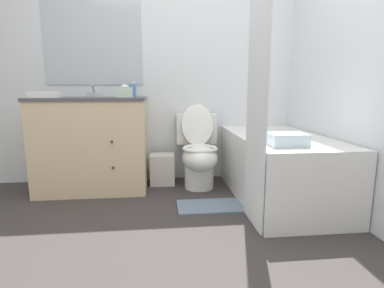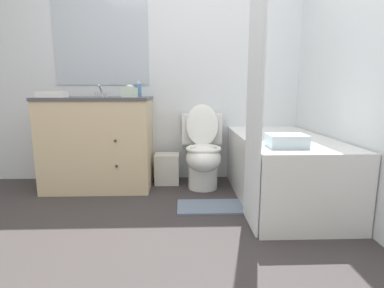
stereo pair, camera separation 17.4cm
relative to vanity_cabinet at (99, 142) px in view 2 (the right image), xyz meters
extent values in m
plane|color=#383333|center=(0.78, -1.30, -0.46)|extent=(14.00, 14.00, 0.00)
cube|color=silver|center=(0.78, 0.31, 0.79)|extent=(8.00, 0.05, 2.50)
cube|color=#B2BCC6|center=(0.00, 0.28, 1.03)|extent=(0.96, 0.01, 0.93)
cube|color=silver|center=(2.11, -0.51, 0.79)|extent=(0.05, 2.59, 2.50)
cube|color=beige|center=(0.00, 0.00, -0.02)|extent=(1.01, 0.58, 0.87)
cube|color=#4C4C51|center=(0.00, 0.00, 0.43)|extent=(1.03, 0.60, 0.03)
cylinder|color=white|center=(0.00, 0.00, 0.39)|extent=(0.31, 0.31, 0.10)
sphere|color=#382D23|center=(0.23, -0.30, 0.06)|extent=(0.02, 0.02, 0.02)
sphere|color=#382D23|center=(0.23, -0.30, -0.17)|extent=(0.02, 0.02, 0.02)
cylinder|color=silver|center=(0.00, 0.20, 0.46)|extent=(0.04, 0.04, 0.04)
cylinder|color=silver|center=(0.00, 0.16, 0.52)|extent=(0.02, 0.11, 0.09)
cylinder|color=silver|center=(-0.06, 0.20, 0.46)|extent=(0.03, 0.03, 0.04)
cylinder|color=silver|center=(0.05, 0.20, 0.46)|extent=(0.03, 0.03, 0.04)
cylinder|color=white|center=(1.03, -0.08, -0.35)|extent=(0.29, 0.29, 0.23)
ellipsoid|color=white|center=(1.03, -0.14, -0.14)|extent=(0.34, 0.45, 0.26)
torus|color=white|center=(1.03, -0.14, -0.05)|extent=(0.34, 0.34, 0.04)
cube|color=white|center=(1.03, 0.18, 0.11)|extent=(0.42, 0.18, 0.31)
ellipsoid|color=white|center=(1.03, 0.07, 0.16)|extent=(0.32, 0.13, 0.42)
cube|color=white|center=(1.70, -0.43, -0.17)|extent=(0.75, 1.45, 0.57)
cube|color=#A8ADAE|center=(1.70, -0.43, 0.11)|extent=(0.63, 1.33, 0.01)
cube|color=white|center=(1.31, -0.93, 0.52)|extent=(0.01, 0.41, 1.95)
cube|color=silver|center=(0.66, 0.09, -0.30)|extent=(0.25, 0.21, 0.31)
cube|color=silver|center=(0.33, -0.05, 0.49)|extent=(0.14, 0.13, 0.09)
ellipsoid|color=white|center=(0.33, -0.05, 0.54)|extent=(0.06, 0.04, 0.03)
cylinder|color=#4C7AB2|center=(0.39, 0.06, 0.50)|extent=(0.06, 0.06, 0.13)
cylinder|color=silver|center=(0.39, 0.06, 0.58)|extent=(0.03, 0.03, 0.03)
cube|color=white|center=(-0.36, -0.15, 0.47)|extent=(0.24, 0.16, 0.05)
cube|color=silver|center=(1.56, -0.91, 0.16)|extent=(0.26, 0.19, 0.09)
cube|color=slate|center=(1.06, -0.59, -0.45)|extent=(0.57, 0.31, 0.02)
camera|label=1|loc=(0.65, -2.94, 0.51)|focal=28.00mm
camera|label=2|loc=(0.82, -2.95, 0.51)|focal=28.00mm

